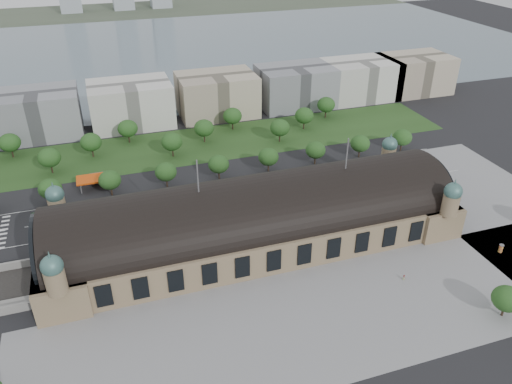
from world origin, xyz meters
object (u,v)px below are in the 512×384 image
object	(u,v)px
parked_car_3	(94,238)
advertising_column	(501,248)
parked_car_4	(178,220)
parked_car_6	(167,219)
bus_east	(308,187)
parked_car_2	(140,224)
bus_west	(239,199)
bus_mid	(292,193)
traffic_car_3	(122,203)
traffic_car_1	(39,220)
pedestrian_0	(404,278)
petrol_station	(96,178)
pedestrian_4	(502,292)
parked_car_5	(188,221)
parked_car_0	(70,242)
traffic_car_4	(211,196)
parked_car_1	(61,244)
traffic_car_6	(402,173)
traffic_car_5	(300,180)

from	to	relation	value
parked_car_3	advertising_column	world-z (taller)	advertising_column
parked_car_4	parked_car_6	distance (m)	4.45
bus_east	parked_car_2	bearing A→B (deg)	97.78
bus_west	bus_mid	size ratio (longest dim) A/B	1.04
bus_west	bus_mid	distance (m)	23.35
parked_car_2	parked_car_6	xyz separation A→B (m)	(10.60, 0.00, 0.08)
traffic_car_3	parked_car_4	world-z (taller)	traffic_car_3
traffic_car_1	parked_car_2	world-z (taller)	traffic_car_1
parked_car_3	pedestrian_0	xyz separation A→B (m)	(97.85, -56.91, 0.16)
petrol_station	traffic_car_1	distance (m)	33.78
traffic_car_3	pedestrian_4	size ratio (longest dim) A/B	3.50
parked_car_6	bus_mid	distance (m)	54.46
parked_car_5	parked_car_0	bearing A→B (deg)	-121.26
petrol_station	traffic_car_4	world-z (taller)	petrol_station
parked_car_3	parked_car_4	world-z (taller)	parked_car_3
traffic_car_3	parked_car_1	bearing A→B (deg)	138.26
advertising_column	parked_car_2	bearing A→B (deg)	154.38
traffic_car_6	advertising_column	bearing A→B (deg)	1.78
parked_car_3	bus_east	world-z (taller)	bus_east
petrol_station	parked_car_6	distance (m)	47.60
parked_car_6	advertising_column	distance (m)	125.73
bus_mid	advertising_column	size ratio (longest dim) A/B	3.99
traffic_car_5	bus_mid	size ratio (longest dim) A/B	0.33
parked_car_3	pedestrian_4	distance (m)	144.05
parked_car_2	pedestrian_0	size ratio (longest dim) A/B	2.38
traffic_car_4	parked_car_0	world-z (taller)	parked_car_0
pedestrian_0	pedestrian_4	size ratio (longest dim) A/B	1.21
bus_mid	traffic_car_6	bearing A→B (deg)	-80.72
traffic_car_6	advertising_column	distance (m)	64.16
petrol_station	parked_car_4	distance (m)	51.19
bus_east	parked_car_0	bearing A→B (deg)	99.02
petrol_station	parked_car_2	world-z (taller)	petrol_station
traffic_car_6	parked_car_1	xyz separation A→B (m)	(-151.56, -9.68, 0.10)
pedestrian_4	parked_car_3	bearing A→B (deg)	-95.90
traffic_car_1	bus_mid	size ratio (longest dim) A/B	0.36
traffic_car_6	petrol_station	bearing A→B (deg)	-102.37
traffic_car_3	pedestrian_0	world-z (taller)	pedestrian_0
traffic_car_1	parked_car_6	bearing A→B (deg)	-101.69
traffic_car_6	parked_car_4	xyz separation A→B (m)	(-107.19, -7.21, 0.09)
parked_car_5	parked_car_6	xyz separation A→B (m)	(-7.54, 4.00, -0.05)
traffic_car_6	bus_west	distance (m)	80.14
bus_west	bus_east	size ratio (longest dim) A/B	1.09
parked_car_1	advertising_column	distance (m)	160.99
bus_mid	traffic_car_4	bearing A→B (deg)	78.44
petrol_station	parked_car_5	world-z (taller)	petrol_station
bus_west	bus_east	xyz separation A→B (m)	(31.79, 0.19, -0.15)
traffic_car_6	parked_car_0	size ratio (longest dim) A/B	0.97
traffic_car_5	parked_car_3	size ratio (longest dim) A/B	0.89
traffic_car_1	traffic_car_4	bearing A→B (deg)	-86.51
traffic_car_3	parked_car_3	distance (m)	25.94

